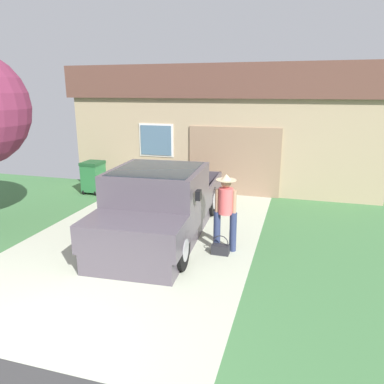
{
  "coord_description": "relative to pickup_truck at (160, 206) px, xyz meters",
  "views": [
    {
      "loc": [
        3.37,
        -3.18,
        3.36
      ],
      "look_at": [
        1.14,
        4.4,
        1.17
      ],
      "focal_mm": 34.66,
      "sensor_mm": 36.0,
      "label": 1
    }
  ],
  "objects": [
    {
      "name": "pickup_truck",
      "position": [
        0.0,
        0.0,
        0.0
      ],
      "size": [
        2.38,
        5.42,
        1.67
      ],
      "rotation": [
        0.0,
        0.0,
        3.2
      ],
      "color": "#4E4750",
      "rests_on": "ground"
    },
    {
      "name": "person_with_hat",
      "position": [
        1.62,
        -0.36,
        0.21
      ],
      "size": [
        0.49,
        0.43,
        1.69
      ],
      "rotation": [
        0.0,
        0.0,
        3.22
      ],
      "color": "navy",
      "rests_on": "ground"
    },
    {
      "name": "handbag",
      "position": [
        1.58,
        -0.6,
        -0.62
      ],
      "size": [
        0.37,
        0.19,
        0.42
      ],
      "color": "#232328",
      "rests_on": "ground"
    },
    {
      "name": "house_with_garage",
      "position": [
        0.39,
        7.31,
        1.36
      ],
      "size": [
        10.74,
        6.72,
        4.16
      ],
      "color": "tan",
      "rests_on": "ground"
    },
    {
      "name": "wheeled_trash_bin",
      "position": [
        -3.52,
        2.95,
        -0.17
      ],
      "size": [
        0.6,
        0.72,
        1.07
      ],
      "color": "#286B38",
      "rests_on": "ground"
    }
  ]
}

